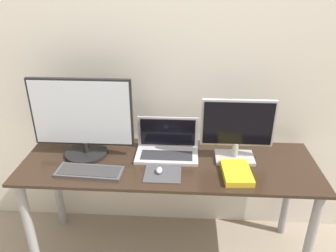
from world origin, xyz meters
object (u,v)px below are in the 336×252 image
object	(u,v)px
keyboard	(90,172)
mouse	(159,170)
monitor_right	(237,130)
laptop	(167,146)
book	(237,173)
monitor_left	(82,119)

from	to	relation	value
keyboard	mouse	size ratio (longest dim) A/B	6.68
monitor_right	keyboard	world-z (taller)	monitor_right
monitor_right	laptop	world-z (taller)	monitor_right
book	keyboard	bearing A→B (deg)	-178.29
monitor_right	laptop	size ratio (longest dim) A/B	1.11
monitor_left	keyboard	bearing A→B (deg)	-69.61
monitor_left	monitor_right	bearing A→B (deg)	0.00
mouse	keyboard	bearing A→B (deg)	-176.82
laptop	keyboard	distance (m)	0.49
monitor_left	monitor_right	xyz separation A→B (m)	(0.90, 0.00, -0.04)
monitor_right	keyboard	size ratio (longest dim) A/B	1.11
laptop	mouse	distance (m)	0.22
monitor_left	keyboard	world-z (taller)	monitor_left
mouse	laptop	bearing A→B (deg)	81.82
monitor_left	monitor_right	distance (m)	0.90
laptop	keyboard	size ratio (longest dim) A/B	1.00
monitor_right	book	distance (m)	0.25
keyboard	monitor_right	bearing A→B (deg)	13.65
keyboard	book	size ratio (longest dim) A/B	1.58
keyboard	book	distance (m)	0.82
monitor_right	keyboard	bearing A→B (deg)	-166.35
mouse	monitor_left	bearing A→B (deg)	158.89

